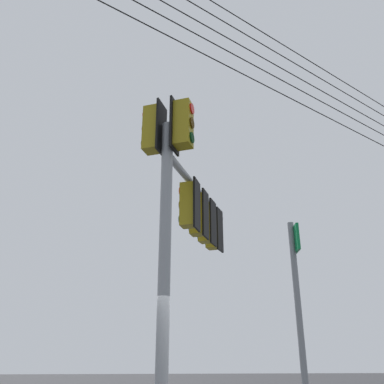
{
  "coord_description": "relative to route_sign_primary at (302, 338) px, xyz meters",
  "views": [
    {
      "loc": [
        -0.86,
        -6.67,
        1.69
      ],
      "look_at": [
        -0.35,
        1.17,
        4.8
      ],
      "focal_mm": 37.9,
      "sensor_mm": 36.0,
      "label": 1
    }
  ],
  "objects": [
    {
      "name": "overhead_wire_span",
      "position": [
        -0.31,
        2.75,
        6.64
      ],
      "size": [
        25.89,
        16.72,
        1.94
      ],
      "color": "black"
    },
    {
      "name": "signal_mast_assembly",
      "position": [
        -1.06,
        3.05,
        2.5
      ],
      "size": [
        2.0,
        4.04,
        6.05
      ],
      "color": "gray",
      "rests_on": "ground"
    },
    {
      "name": "route_sign_primary",
      "position": [
        0.0,
        0.0,
        0.0
      ],
      "size": [
        0.11,
        0.35,
        3.11
      ],
      "color": "slate",
      "rests_on": "ground"
    }
  ]
}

